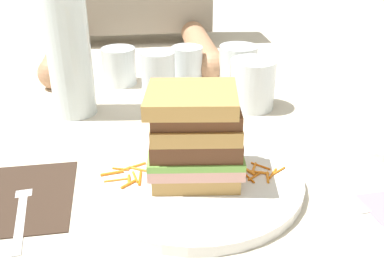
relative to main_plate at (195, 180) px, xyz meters
The scene contains 31 objects.
ground_plane 0.02m from the main_plate, 72.08° to the left, with size 3.00×3.00×0.00m, color beige.
main_plate is the anchor object (origin of this frame).
sandwich 0.07m from the main_plate, 137.88° to the right, with size 0.13×0.12×0.12m.
carrot_shred_0 0.08m from the main_plate, behind, with size 0.00×0.00×0.03m, color orange.
carrot_shred_1 0.08m from the main_plate, 158.96° to the left, with size 0.00×0.00×0.03m, color orange.
carrot_shred_2 0.09m from the main_plate, behind, with size 0.00×0.00×0.02m, color orange.
carrot_shred_3 0.07m from the main_plate, behind, with size 0.00×0.00×0.03m, color orange.
carrot_shred_4 0.11m from the main_plate, behind, with size 0.00×0.00×0.03m, color orange.
carrot_shred_5 0.09m from the main_plate, behind, with size 0.00×0.00×0.02m, color orange.
carrot_shred_6 0.08m from the main_plate, 163.02° to the left, with size 0.00×0.00×0.03m, color orange.
carrot_shred_7 0.10m from the main_plate, 164.98° to the left, with size 0.00×0.00×0.02m, color orange.
carrot_shred_8 0.10m from the main_plate, behind, with size 0.00×0.00×0.03m, color orange.
carrot_shred_9 0.10m from the main_plate, ahead, with size 0.00×0.00×0.02m, color orange.
carrot_shred_10 0.08m from the main_plate, 11.50° to the right, with size 0.00×0.00×0.03m, color orange.
carrot_shred_11 0.09m from the main_plate, 13.02° to the right, with size 0.00×0.00×0.02m, color orange.
carrot_shred_12 0.08m from the main_plate, ahead, with size 0.00×0.00×0.03m, color orange.
carrot_shred_13 0.07m from the main_plate, 13.88° to the right, with size 0.00×0.00×0.03m, color orange.
carrot_shred_14 0.11m from the main_plate, ahead, with size 0.00×0.00×0.03m, color orange.
carrot_shred_15 0.08m from the main_plate, ahead, with size 0.00×0.00×0.02m, color orange.
carrot_shred_16 0.07m from the main_plate, ahead, with size 0.00×0.00×0.03m, color orange.
carrot_shred_17 0.09m from the main_plate, ahead, with size 0.00×0.00×0.03m, color orange.
napkin_dark 0.22m from the main_plate, behind, with size 0.12×0.16×0.00m, color #38281E.
fork 0.22m from the main_plate, behind, with size 0.03×0.17×0.00m.
knife 0.18m from the main_plate, ahead, with size 0.04×0.20×0.00m.
juice_glass 0.28m from the main_plate, 60.29° to the left, with size 0.08×0.08×0.09m.
water_bottle 0.34m from the main_plate, 124.33° to the left, with size 0.07×0.07×0.30m.
empty_tumbler_0 0.32m from the main_plate, 94.49° to the left, with size 0.06×0.06×0.09m, color silver.
empty_tumbler_1 0.39m from the main_plate, 84.32° to the left, with size 0.06×0.06×0.07m, color silver.
empty_tumbler_2 0.41m from the main_plate, 104.02° to the left, with size 0.07×0.07×0.07m, color silver.
empty_tumbler_3 0.39m from the main_plate, 69.07° to the left, with size 0.08×0.08×0.08m, color silver.
side_plate 0.33m from the main_plate, 19.21° to the left, with size 0.19×0.19×0.01m, color white.
Camera 1 is at (-0.08, -0.51, 0.32)m, focal length 42.20 mm.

